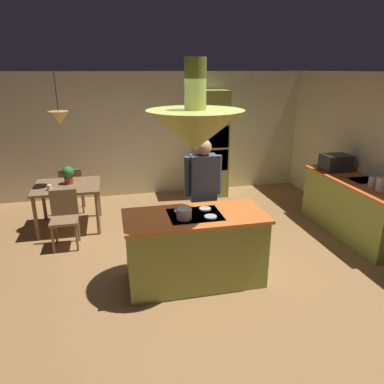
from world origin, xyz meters
name	(u,v)px	position (x,y,z in m)	size (l,w,h in m)	color
ground	(191,272)	(0.00, 0.00, 0.00)	(8.16, 8.16, 0.00)	#9E7042
wall_back	(155,135)	(0.00, 3.45, 1.27)	(6.80, 0.10, 2.55)	beige
kitchen_island	(195,248)	(0.00, -0.20, 0.46)	(1.74, 0.81, 0.94)	#939E42
counter_run_right	(353,207)	(2.84, 0.60, 0.47)	(0.73, 2.09, 0.92)	#939E42
oven_tower	(210,144)	(1.10, 3.04, 1.10)	(0.66, 0.62, 2.20)	#939E42
dining_table	(68,191)	(-1.70, 1.90, 0.66)	(1.07, 0.93, 0.76)	brown
person_at_island	(203,190)	(0.27, 0.48, 0.98)	(0.53, 0.23, 1.71)	tan
range_hood	(195,128)	(0.00, -0.20, 1.97)	(1.10, 1.10, 1.00)	#939E42
pendant_light_over_table	(59,118)	(-1.70, 1.90, 1.86)	(0.32, 0.32, 0.82)	#E0B266
chair_facing_island	(64,215)	(-1.70, 1.21, 0.50)	(0.40, 0.40, 0.87)	brown
chair_by_back_wall	(72,187)	(-1.70, 2.59, 0.50)	(0.40, 0.40, 0.87)	brown
potted_plant_on_table	(68,174)	(-1.67, 1.98, 0.93)	(0.20, 0.20, 0.30)	#99382D
cup_on_table	(49,188)	(-1.94, 1.67, 0.81)	(0.07, 0.07, 0.09)	white
canister_flour	(381,184)	(2.84, 0.09, 1.01)	(0.14, 0.14, 0.19)	silver
canister_sugar	(372,182)	(2.84, 0.27, 1.00)	(0.12, 0.12, 0.16)	silver
microwave_on_counter	(336,163)	(2.84, 1.21, 1.06)	(0.46, 0.36, 0.28)	#232326
cooking_pot_on_cooktop	(184,214)	(-0.16, -0.33, 1.00)	(0.18, 0.18, 0.12)	#B2B2B7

